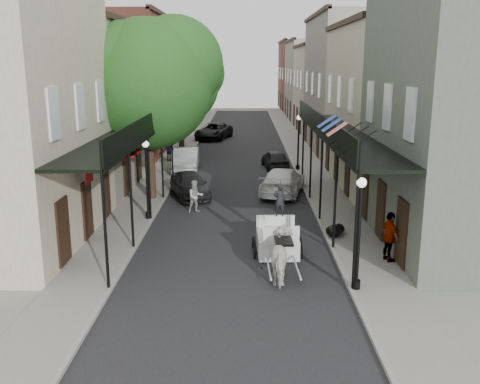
{
  "coord_description": "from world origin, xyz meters",
  "views": [
    {
      "loc": [
        0.48,
        -18.25,
        7.31
      ],
      "look_at": [
        0.24,
        5.23,
        1.6
      ],
      "focal_mm": 40.0,
      "sensor_mm": 36.0,
      "label": 1
    }
  ],
  "objects_px": {
    "horse": "(284,255)",
    "car_left_near": "(190,185)",
    "pedestrian_sidewalk_right": "(390,237)",
    "tree_far": "(185,82)",
    "car_left_far": "(214,131)",
    "car_right_far": "(275,159)",
    "car_right_near": "(283,181)",
    "pedestrian_walking": "(195,196)",
    "tree_near": "(156,78)",
    "car_left_mid": "(186,160)",
    "lamppost_right_far": "(298,142)",
    "pedestrian_sidewalk_left": "(169,150)",
    "lamppost_right_near": "(359,232)",
    "carriage": "(277,223)",
    "lamppost_left": "(147,178)"
  },
  "relations": [
    {
      "from": "tree_far",
      "to": "lamppost_right_far",
      "type": "height_order",
      "value": "tree_far"
    },
    {
      "from": "horse",
      "to": "car_right_near",
      "type": "bearing_deg",
      "value": -95.48
    },
    {
      "from": "pedestrian_sidewalk_left",
      "to": "car_right_far",
      "type": "height_order",
      "value": "pedestrian_sidewalk_left"
    },
    {
      "from": "tree_far",
      "to": "carriage",
      "type": "distance_m",
      "value": 23.62
    },
    {
      "from": "horse",
      "to": "car_left_far",
      "type": "distance_m",
      "value": 34.93
    },
    {
      "from": "car_left_far",
      "to": "lamppost_right_near",
      "type": "bearing_deg",
      "value": -65.58
    },
    {
      "from": "tree_far",
      "to": "car_left_mid",
      "type": "distance_m",
      "value": 8.1
    },
    {
      "from": "pedestrian_sidewalk_right",
      "to": "tree_far",
      "type": "bearing_deg",
      "value": 5.79
    },
    {
      "from": "horse",
      "to": "car_left_near",
      "type": "height_order",
      "value": "horse"
    },
    {
      "from": "car_left_mid",
      "to": "pedestrian_sidewalk_right",
      "type": "bearing_deg",
      "value": -64.32
    },
    {
      "from": "car_right_near",
      "to": "lamppost_right_near",
      "type": "bearing_deg",
      "value": 108.89
    },
    {
      "from": "pedestrian_walking",
      "to": "car_left_far",
      "type": "bearing_deg",
      "value": 68.37
    },
    {
      "from": "pedestrian_walking",
      "to": "lamppost_right_far",
      "type": "bearing_deg",
      "value": 36.93
    },
    {
      "from": "car_left_mid",
      "to": "tree_far",
      "type": "bearing_deg",
      "value": 93.1
    },
    {
      "from": "car_left_near",
      "to": "car_left_far",
      "type": "bearing_deg",
      "value": 72.25
    },
    {
      "from": "tree_near",
      "to": "lamppost_right_far",
      "type": "distance_m",
      "value": 12.24
    },
    {
      "from": "pedestrian_sidewalk_right",
      "to": "carriage",
      "type": "bearing_deg",
      "value": 55.2
    },
    {
      "from": "lamppost_left",
      "to": "car_left_near",
      "type": "height_order",
      "value": "lamppost_left"
    },
    {
      "from": "lamppost_right_near",
      "to": "car_right_far",
      "type": "distance_m",
      "value": 21.1
    },
    {
      "from": "car_left_far",
      "to": "car_left_mid",
      "type": "bearing_deg",
      "value": -79.85
    },
    {
      "from": "tree_near",
      "to": "lamppost_right_far",
      "type": "relative_size",
      "value": 2.6
    },
    {
      "from": "car_left_far",
      "to": "car_right_near",
      "type": "relative_size",
      "value": 1.1
    },
    {
      "from": "lamppost_right_far",
      "to": "car_left_mid",
      "type": "relative_size",
      "value": 0.78
    },
    {
      "from": "tree_far",
      "to": "car_right_near",
      "type": "height_order",
      "value": "tree_far"
    },
    {
      "from": "lamppost_right_far",
      "to": "car_left_mid",
      "type": "height_order",
      "value": "lamppost_right_far"
    },
    {
      "from": "car_left_far",
      "to": "car_left_near",
      "type": "bearing_deg",
      "value": -76.22
    },
    {
      "from": "horse",
      "to": "car_right_far",
      "type": "xyz_separation_m",
      "value": [
        0.8,
        20.0,
        -0.24
      ]
    },
    {
      "from": "tree_far",
      "to": "lamppost_left",
      "type": "distance_m",
      "value": 18.57
    },
    {
      "from": "car_left_mid",
      "to": "carriage",
      "type": "bearing_deg",
      "value": -74.45
    },
    {
      "from": "pedestrian_sidewalk_right",
      "to": "car_right_far",
      "type": "height_order",
      "value": "pedestrian_sidewalk_right"
    },
    {
      "from": "lamppost_right_near",
      "to": "pedestrian_sidewalk_right",
      "type": "height_order",
      "value": "lamppost_right_near"
    },
    {
      "from": "carriage",
      "to": "car_left_far",
      "type": "relative_size",
      "value": 0.53
    },
    {
      "from": "lamppost_right_far",
      "to": "car_right_near",
      "type": "height_order",
      "value": "lamppost_right_far"
    },
    {
      "from": "tree_far",
      "to": "pedestrian_walking",
      "type": "distance_m",
      "value": 17.57
    },
    {
      "from": "car_left_near",
      "to": "lamppost_right_far",
      "type": "bearing_deg",
      "value": 30.28
    },
    {
      "from": "pedestrian_sidewalk_left",
      "to": "pedestrian_sidewalk_right",
      "type": "relative_size",
      "value": 0.87
    },
    {
      "from": "car_right_near",
      "to": "tree_far",
      "type": "bearing_deg",
      "value": -49.41
    },
    {
      "from": "pedestrian_sidewalk_right",
      "to": "car_right_near",
      "type": "bearing_deg",
      "value": -0.77
    },
    {
      "from": "pedestrian_sidewalk_right",
      "to": "car_left_near",
      "type": "bearing_deg",
      "value": 22.71
    },
    {
      "from": "tree_near",
      "to": "carriage",
      "type": "bearing_deg",
      "value": -54.77
    },
    {
      "from": "carriage",
      "to": "car_left_far",
      "type": "distance_m",
      "value": 32.13
    },
    {
      "from": "pedestrian_walking",
      "to": "car_left_near",
      "type": "distance_m",
      "value": 3.13
    },
    {
      "from": "tree_far",
      "to": "pedestrian_sidewalk_left",
      "type": "height_order",
      "value": "tree_far"
    },
    {
      "from": "tree_near",
      "to": "car_right_far",
      "type": "relative_size",
      "value": 2.49
    },
    {
      "from": "carriage",
      "to": "car_right_near",
      "type": "bearing_deg",
      "value": 82.92
    },
    {
      "from": "pedestrian_sidewalk_right",
      "to": "car_left_far",
      "type": "bearing_deg",
      "value": -2.98
    },
    {
      "from": "tree_near",
      "to": "pedestrian_walking",
      "type": "bearing_deg",
      "value": -50.76
    },
    {
      "from": "car_right_near",
      "to": "car_right_far",
      "type": "height_order",
      "value": "car_right_near"
    },
    {
      "from": "horse",
      "to": "car_left_mid",
      "type": "xyz_separation_m",
      "value": [
        -5.4,
        18.88,
        -0.11
      ]
    },
    {
      "from": "pedestrian_sidewalk_right",
      "to": "car_left_near",
      "type": "relative_size",
      "value": 0.44
    }
  ]
}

